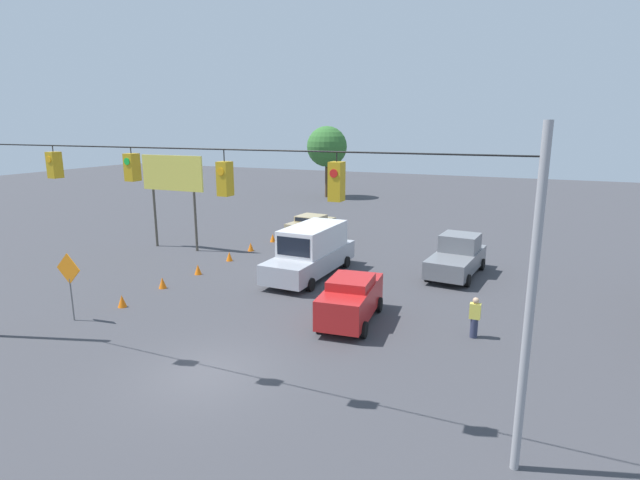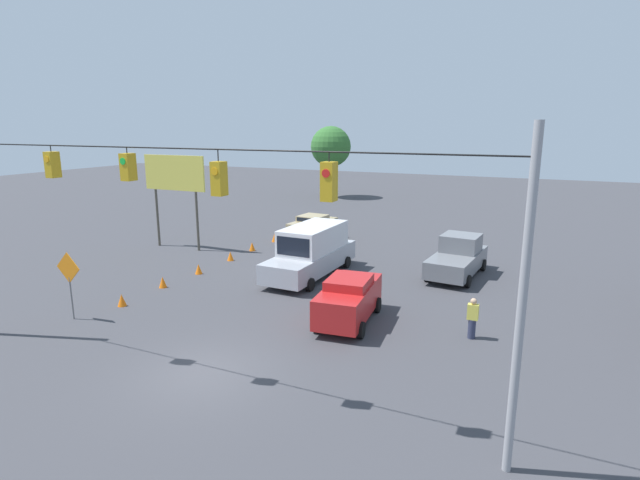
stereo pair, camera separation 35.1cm
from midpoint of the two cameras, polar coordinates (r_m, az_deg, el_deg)
ground_plane at (r=17.08m, az=-12.65°, el=-14.61°), size 140.00×140.00×0.00m
overhead_signal_span at (r=14.75m, az=-15.34°, el=1.60°), size 18.86×0.38×7.93m
sedan_tan_withflow_far at (r=34.28m, az=-0.54°, el=1.40°), size 2.36×4.10×1.82m
pickup_truck_grey_oncoming_far at (r=27.56m, az=15.82°, el=-1.92°), size 2.65×5.41×2.12m
sedan_red_crossing_near at (r=20.35m, az=3.81°, el=-6.72°), size 2.31×4.54×1.86m
box_truck_silver_withflow_mid at (r=26.46m, az=-0.57°, el=-1.25°), size 2.64×7.01×2.66m
traffic_cone_nearest at (r=23.83m, az=-21.32°, el=-6.41°), size 0.39×0.39×0.55m
traffic_cone_second at (r=25.82m, az=-17.16°, el=-4.62°), size 0.39×0.39×0.55m
traffic_cone_third at (r=27.64m, az=-13.36°, el=-3.24°), size 0.39×0.39×0.55m
traffic_cone_fourth at (r=29.98m, az=-9.87°, el=-1.81°), size 0.39×0.39×0.55m
traffic_cone_fifth at (r=32.12m, az=-7.45°, el=-0.74°), size 0.39×0.39×0.55m
traffic_cone_farthest at (r=34.44m, az=-4.93°, el=0.25°), size 0.39×0.39×0.55m
roadside_billboard at (r=33.14m, az=-16.00°, el=6.68°), size 4.63×0.16×6.00m
work_zone_sign at (r=22.58m, az=-26.39°, el=-3.39°), size 1.27×0.06×2.84m
pedestrian at (r=19.73m, az=17.52°, el=-8.56°), size 0.40×0.28×1.58m
tree_horizon_left at (r=55.55m, az=1.43°, el=10.61°), size 4.41×4.41×7.78m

